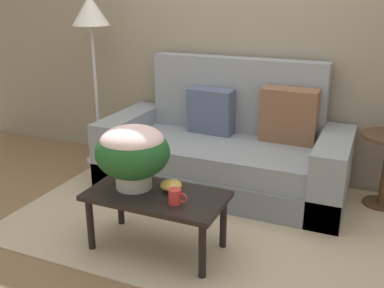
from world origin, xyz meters
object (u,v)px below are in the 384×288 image
potted_plant (133,151)px  coffee_mug (175,197)px  snack_bowl (171,185)px  couch (226,152)px  coffee_table (156,201)px  floor_lamp (91,24)px

potted_plant → coffee_mug: size_ratio=3.89×
potted_plant → snack_bowl: potted_plant is taller
snack_bowl → coffee_mug: bearing=-56.0°
couch → coffee_table: size_ratio=2.30×
couch → snack_bowl: couch is taller
couch → coffee_table: (-0.08, -1.17, 0.03)m
couch → snack_bowl: 1.10m
coffee_mug → potted_plant: bearing=162.6°
couch → coffee_mug: (0.10, -1.26, 0.14)m
couch → floor_lamp: 1.75m
potted_plant → couch: bearing=77.0°
coffee_table → snack_bowl: (0.07, 0.08, 0.10)m
couch → snack_bowl: bearing=-90.5°
floor_lamp → couch: bearing=-2.7°
coffee_mug → coffee_table: bearing=155.2°
couch → floor_lamp: bearing=177.3°
floor_lamp → potted_plant: floor_lamp is taller
potted_plant → coffee_table: bearing=-9.5°
floor_lamp → coffee_mug: bearing=-41.6°
couch → coffee_table: couch is taller
coffee_table → floor_lamp: (-1.31, 1.24, 1.02)m
couch → coffee_mug: bearing=-85.4°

